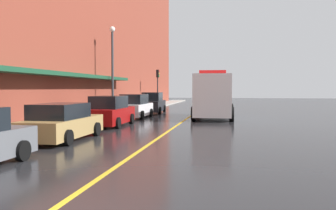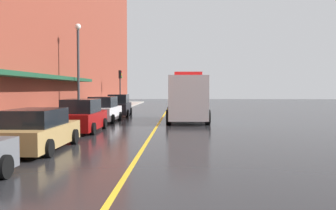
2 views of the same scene
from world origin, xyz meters
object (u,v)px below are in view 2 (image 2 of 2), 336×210
street_lamp_left (78,61)px  box_truck (187,99)px  parked_car_1 (37,131)px  parked_car_2 (82,117)px  parked_car_3 (104,110)px  parking_meter_2 (88,107)px  traffic_light_near (120,82)px  parked_car_4 (119,106)px

street_lamp_left → box_truck: bearing=1.8°
parked_car_1 → parked_car_2: parked_car_2 is taller
parked_car_1 → parked_car_3: parked_car_3 is taller
parked_car_3 → parking_meter_2: size_ratio=3.28×
parked_car_3 → street_lamp_left: 4.09m
box_truck → parked_car_3: bearing=-83.3°
street_lamp_left → traffic_light_near: street_lamp_left is taller
parked_car_1 → parked_car_2: 6.01m
box_truck → traffic_light_near: size_ratio=1.77×
parked_car_4 → street_lamp_left: bearing=156.4°
parked_car_2 → parking_meter_2: parked_car_2 is taller
parking_meter_2 → parked_car_1: bearing=-84.0°
parked_car_1 → box_truck: (5.97, 12.75, 0.90)m
parked_car_1 → traffic_light_near: traffic_light_near is taller
parked_car_1 → parked_car_4: parked_car_4 is taller
parked_car_2 → street_lamp_left: street_lamp_left is taller
parked_car_4 → parked_car_1: bearing=177.4°
parked_car_2 → parked_car_4: parked_car_4 is taller
parked_car_1 → box_truck: box_truck is taller
box_truck → street_lamp_left: street_lamp_left is taller
parked_car_4 → traffic_light_near: traffic_light_near is taller
parked_car_3 → traffic_light_near: size_ratio=1.02×
parked_car_1 → parked_car_3: 11.99m
street_lamp_left → parked_car_2: bearing=-72.6°
parked_car_3 → parking_meter_2: parked_car_3 is taller
parked_car_3 → parked_car_1: bearing=-178.7°
parked_car_2 → parked_car_3: bearing=0.7°
parked_car_4 → parking_meter_2: 5.19m
parked_car_3 → box_truck: box_truck is taller
parking_meter_2 → street_lamp_left: 3.41m
parked_car_2 → traffic_light_near: traffic_light_near is taller
parked_car_2 → street_lamp_left: (-2.03, 6.49, 3.56)m
parked_car_4 → box_truck: 7.76m
traffic_light_near → parking_meter_2: bearing=-90.3°
parked_car_3 → parked_car_4: (0.12, 5.79, 0.03)m
parked_car_3 → traffic_light_near: 15.07m
parked_car_3 → box_truck: 6.07m
parked_car_1 → street_lamp_left: bearing=8.8°
parked_car_4 → street_lamp_left: (-2.07, -5.28, 3.52)m
parked_car_2 → parked_car_4: (0.03, 11.78, 0.04)m
box_truck → traffic_light_near: (-7.25, 14.08, 1.50)m
parked_car_1 → parked_car_2: bearing=-0.9°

